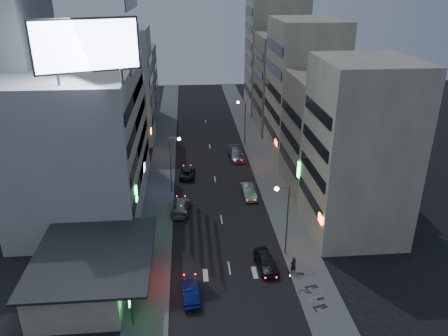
{
  "coord_description": "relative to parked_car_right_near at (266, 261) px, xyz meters",
  "views": [
    {
      "loc": [
        -3.75,
        -33.08,
        27.37
      ],
      "look_at": [
        0.51,
        16.19,
        6.0
      ],
      "focal_mm": 35.0,
      "sensor_mm": 36.0,
      "label": 1
    }
  ],
  "objects": [
    {
      "name": "shophouse_far",
      "position": [
        11.23,
        31.29,
        10.21
      ],
      "size": [
        10.0,
        14.0,
        22.0
      ],
      "primitive_type": "cube",
      "color": "beige",
      "rests_on": "ground"
    },
    {
      "name": "scooter_black_b",
      "position": [
        4.38,
        -3.21,
        -0.11
      ],
      "size": [
        1.04,
        1.93,
        1.12
      ],
      "primitive_type": null,
      "rotation": [
        0.0,
        0.0,
        1.82
      ],
      "color": "black",
      "rests_on": "sidewalk_right"
    },
    {
      "name": "shophouse_mid",
      "position": [
        11.73,
        18.29,
        7.21
      ],
      "size": [
        11.0,
        12.0,
        16.0
      ],
      "primitive_type": "cube",
      "color": "gray",
      "rests_on": "ground"
    },
    {
      "name": "parked_car_right_near",
      "position": [
        0.0,
        0.0,
        0.0
      ],
      "size": [
        2.33,
        4.79,
        1.58
      ],
      "primitive_type": "imported",
      "rotation": [
        0.0,
        0.0,
        0.1
      ],
      "color": "#232428",
      "rests_on": "ground"
    },
    {
      "name": "street_lamp_right_near",
      "position": [
        2.13,
        2.29,
        4.58
      ],
      "size": [
        1.6,
        0.44,
        8.02
      ],
      "color": "#595B60",
      "rests_on": "sidewalk_right"
    },
    {
      "name": "white_building",
      "position": [
        -20.77,
        16.29,
        8.21
      ],
      "size": [
        14.0,
        24.0,
        18.0
      ],
      "primitive_type": "cube",
      "color": "#AFAFAB",
      "rests_on": "ground"
    },
    {
      "name": "road_car_blue",
      "position": [
        -7.85,
        -3.99,
        -0.1
      ],
      "size": [
        1.81,
        4.3,
        1.38
      ],
      "primitive_type": "imported",
      "rotation": [
        0.0,
        0.0,
        3.23
      ],
      "color": "navy",
      "rests_on": "ground"
    },
    {
      "name": "person",
      "position": [
        2.53,
        -1.25,
        0.26
      ],
      "size": [
        0.79,
        0.66,
        1.86
      ],
      "primitive_type": "imported",
      "rotation": [
        0.0,
        0.0,
        3.52
      ],
      "color": "black",
      "rests_on": "sidewalk_right"
    },
    {
      "name": "far_right_b",
      "position": [
        12.23,
        60.29,
        11.21
      ],
      "size": [
        12.0,
        12.0,
        24.0
      ],
      "primitive_type": "cube",
      "color": "beige",
      "rests_on": "ground"
    },
    {
      "name": "sidewalk_right",
      "position": [
        4.23,
        26.29,
        -0.73
      ],
      "size": [
        4.0,
        120.0,
        0.12
      ],
      "primitive_type": "cube",
      "color": "#4C4C4F",
      "rests_on": "ground"
    },
    {
      "name": "shophouse_near",
      "position": [
        11.23,
        6.79,
        9.21
      ],
      "size": [
        10.0,
        11.0,
        20.0
      ],
      "primitive_type": "cube",
      "color": "beige",
      "rests_on": "ground"
    },
    {
      "name": "scooter_blue",
      "position": [
        3.69,
        -4.09,
        -0.15
      ],
      "size": [
        0.98,
        1.77,
        1.03
      ],
      "primitive_type": null,
      "rotation": [
        0.0,
        0.0,
        1.31
      ],
      "color": "navy",
      "rests_on": "sidewalk_right"
    },
    {
      "name": "sidewalk_left",
      "position": [
        -11.77,
        26.29,
        -0.73
      ],
      "size": [
        4.0,
        120.0,
        0.12
      ],
      "primitive_type": "cube",
      "color": "#4C4C4F",
      "rests_on": "ground"
    },
    {
      "name": "grey_tower",
      "position": [
        -29.77,
        19.29,
        16.21
      ],
      "size": [
        10.0,
        14.0,
        34.0
      ],
      "primitive_type": "cube",
      "color": "gray",
      "rests_on": "ground"
    },
    {
      "name": "far_left_a",
      "position": [
        -19.27,
        41.29,
        9.21
      ],
      "size": [
        11.0,
        10.0,
        20.0
      ],
      "primitive_type": "cube",
      "color": "#AFAFAB",
      "rests_on": "ground"
    },
    {
      "name": "parked_car_left",
      "position": [
        -7.88,
        23.59,
        -0.14
      ],
      "size": [
        2.5,
        4.82,
        1.3
      ],
      "primitive_type": "imported",
      "rotation": [
        0.0,
        0.0,
        3.07
      ],
      "color": "#222327",
      "rests_on": "ground"
    },
    {
      "name": "food_court",
      "position": [
        -17.67,
        -1.71,
        1.2
      ],
      "size": [
        11.0,
        13.0,
        3.88
      ],
      "color": "beige",
      "rests_on": "ground"
    },
    {
      "name": "scooter_silver_a",
      "position": [
        4.43,
        -4.83,
        -0.05
      ],
      "size": [
        1.14,
        2.13,
        1.24
      ],
      "primitive_type": null,
      "rotation": [
        0.0,
        0.0,
        1.81
      ],
      "color": "#A8AAB0",
      "rests_on": "sidewalk_right"
    },
    {
      "name": "scooter_black_a",
      "position": [
        4.4,
        -6.01,
        -0.09
      ],
      "size": [
        1.09,
        2.0,
        1.16
      ],
      "primitive_type": null,
      "rotation": [
        0.0,
        0.0,
        1.83
      ],
      "color": "black",
      "rests_on": "sidewalk_right"
    },
    {
      "name": "street_lamp_left",
      "position": [
        -9.68,
        18.29,
        4.58
      ],
      "size": [
        1.6,
        0.44,
        8.02
      ],
      "color": "#595B60",
      "rests_on": "sidewalk_left"
    },
    {
      "name": "far_left_b",
      "position": [
        -19.77,
        54.29,
        6.71
      ],
      "size": [
        12.0,
        10.0,
        15.0
      ],
      "primitive_type": "cube",
      "color": "gray",
      "rests_on": "ground"
    },
    {
      "name": "street_lamp_right_far",
      "position": [
        2.13,
        36.29,
        4.58
      ],
      "size": [
        1.6,
        0.44,
        8.02
      ],
      "color": "#595B60",
      "rests_on": "sidewalk_right"
    },
    {
      "name": "ground",
      "position": [
        -3.77,
        -3.71,
        -0.79
      ],
      "size": [
        180.0,
        180.0,
        0.0
      ],
      "primitive_type": "plane",
      "color": "black",
      "rests_on": "ground"
    },
    {
      "name": "billboard",
      "position": [
        -16.76,
        6.26,
        20.87
      ],
      "size": [
        9.52,
        3.75,
        6.2
      ],
      "rotation": [
        0.0,
        0.0,
        0.35
      ],
      "color": "#595B60",
      "rests_on": "white_building"
    },
    {
      "name": "parked_car_right_far",
      "position": [
        0.27,
        30.05,
        0.02
      ],
      "size": [
        2.66,
        5.73,
        1.62
      ],
      "primitive_type": "imported",
      "rotation": [
        0.0,
        0.0,
        0.07
      ],
      "color": "gray",
      "rests_on": "ground"
    },
    {
      "name": "scooter_silver_b",
      "position": [
        3.68,
        -1.1,
        -0.06
      ],
      "size": [
        0.95,
        2.06,
        1.21
      ],
      "primitive_type": null,
      "rotation": [
        0.0,
        0.0,
        1.42
      ],
      "color": "gray",
      "rests_on": "sidewalk_right"
    },
    {
      "name": "parked_car_right_mid",
      "position": [
        0.4,
        16.2,
        -0.01
      ],
      "size": [
        1.95,
        4.81,
        1.55
      ],
      "primitive_type": "imported",
      "rotation": [
        0.0,
        0.0,
        0.06
      ],
      "color": "#9D9DA4",
      "rests_on": "ground"
    },
    {
      "name": "road_car_silver",
      "position": [
        -8.77,
        12.72,
        -0.02
      ],
      "size": [
        2.78,
        5.54,
        1.54
      ],
      "primitive_type": "imported",
      "rotation": [
        0.0,
        0.0,
        3.02
      ],
      "color": "gray",
      "rests_on": "ground"
    },
    {
      "name": "far_right_a",
      "position": [
        11.73,
        46.29,
        8.21
      ],
      "size": [
        11.0,
        12.0,
        18.0
      ],
      "primitive_type": "cube",
      "color": "gray",
      "rests_on": "ground"
    }
  ]
}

